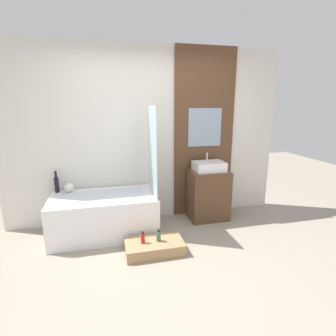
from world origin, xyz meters
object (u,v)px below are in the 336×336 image
at_px(bathtub, 104,215).
at_px(bottle_soap_primary, 143,238).
at_px(vase_tall_dark, 57,184).
at_px(vase_round_light, 69,188).
at_px(bottle_soap_secondary, 159,236).
at_px(wooden_step_bench, 154,247).
at_px(sink, 209,166).

relative_size(bathtub, bottle_soap_primary, 9.41).
distance_m(vase_tall_dark, vase_round_light, 0.18).
bearing_deg(bottle_soap_secondary, wooden_step_bench, 180.00).
xyz_separation_m(wooden_step_bench, sink, (1.01, 0.78, 0.77)).
relative_size(wooden_step_bench, vase_tall_dark, 2.29).
xyz_separation_m(vase_tall_dark, bottle_soap_secondary, (1.25, -0.94, -0.47)).
distance_m(sink, vase_round_light, 2.07).
bearing_deg(vase_round_light, bottle_soap_secondary, -39.72).
bearing_deg(wooden_step_bench, bottle_soap_primary, 180.00).
xyz_separation_m(sink, vase_tall_dark, (-2.21, 0.16, -0.16)).
distance_m(sink, vase_tall_dark, 2.22).
distance_m(wooden_step_bench, vase_tall_dark, 1.65).
relative_size(bathtub, vase_round_light, 10.73).
height_order(bathtub, vase_tall_dark, vase_tall_dark).
xyz_separation_m(vase_round_light, bottle_soap_primary, (0.90, -0.91, -0.41)).
height_order(vase_round_light, bottle_soap_secondary, vase_round_light).
height_order(sink, vase_tall_dark, sink).
bearing_deg(bathtub, vase_tall_dark, 153.83).
height_order(sink, bottle_soap_primary, sink).
bearing_deg(sink, vase_round_light, 176.42).
xyz_separation_m(vase_tall_dark, bottle_soap_primary, (1.06, -0.94, -0.47)).
height_order(wooden_step_bench, vase_round_light, vase_round_light).
bearing_deg(vase_tall_dark, vase_round_light, -12.40).
relative_size(vase_tall_dark, bottle_soap_primary, 2.05).
bearing_deg(wooden_step_bench, bottle_soap_secondary, 0.00).
xyz_separation_m(wooden_step_bench, bottle_soap_primary, (-0.14, 0.00, 0.14)).
height_order(bottle_soap_primary, bottle_soap_secondary, bottle_soap_secondary).
height_order(sink, vase_round_light, sink).
relative_size(vase_round_light, bottle_soap_secondary, 0.86).
distance_m(vase_tall_dark, bottle_soap_primary, 1.50).
bearing_deg(bathtub, vase_round_light, 149.62).
relative_size(wooden_step_bench, bottle_soap_secondary, 4.60).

